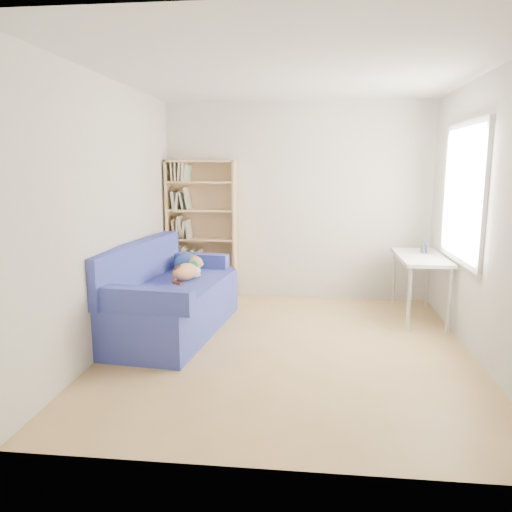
% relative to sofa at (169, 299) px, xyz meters
% --- Properties ---
extents(ground, '(4.00, 4.00, 0.00)m').
position_rel_sofa_xyz_m(ground, '(1.31, -0.39, -0.36)').
color(ground, tan).
rests_on(ground, ground).
extents(room_shell, '(3.54, 4.04, 2.62)m').
position_rel_sofa_xyz_m(room_shell, '(1.41, -0.35, 1.27)').
color(room_shell, silver).
rests_on(room_shell, ground).
extents(sofa, '(1.14, 2.06, 0.97)m').
position_rel_sofa_xyz_m(sofa, '(0.00, 0.00, 0.00)').
color(sofa, navy).
rests_on(sofa, ground).
extents(bookshelf, '(0.92, 0.29, 1.85)m').
position_rel_sofa_xyz_m(bookshelf, '(0.06, 1.45, 0.49)').
color(bookshelf, tan).
rests_on(bookshelf, ground).
extents(desk, '(0.52, 1.13, 0.75)m').
position_rel_sofa_xyz_m(desk, '(2.78, 0.79, 0.31)').
color(desk, silver).
rests_on(desk, ground).
extents(pen_cup, '(0.08, 0.08, 0.16)m').
position_rel_sofa_xyz_m(pen_cup, '(2.84, 0.96, 0.44)').
color(pen_cup, white).
rests_on(pen_cup, desk).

